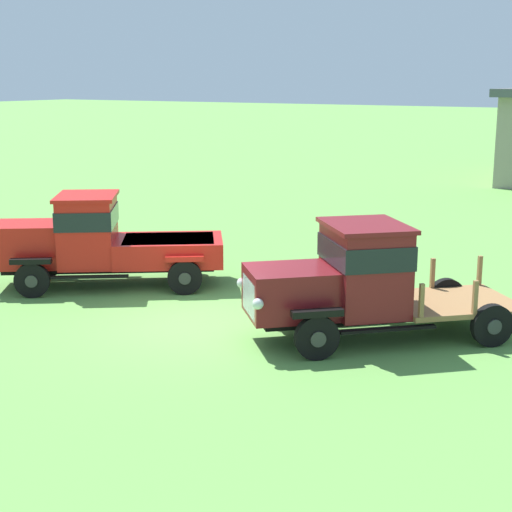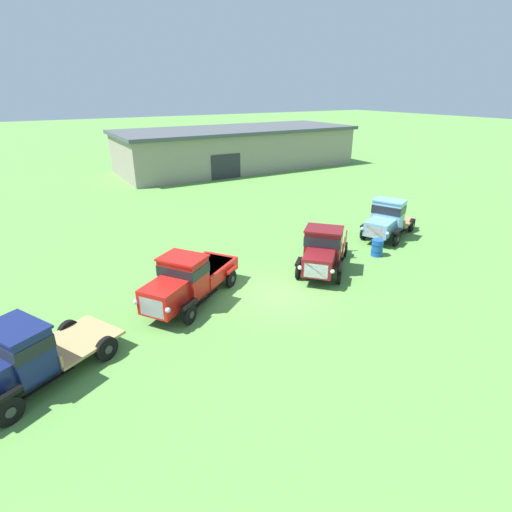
{
  "view_description": "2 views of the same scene",
  "coord_description": "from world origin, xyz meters",
  "px_view_note": "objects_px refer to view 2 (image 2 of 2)",
  "views": [
    {
      "loc": [
        8.81,
        -12.41,
        4.86
      ],
      "look_at": [
        0.18,
        2.09,
        1.0
      ],
      "focal_mm": 55.0,
      "sensor_mm": 36.0,
      "label": 1
    },
    {
      "loc": [
        -8.82,
        -13.04,
        8.41
      ],
      "look_at": [
        0.18,
        2.09,
        1.0
      ],
      "focal_mm": 28.0,
      "sensor_mm": 36.0,
      "label": 2
    }
  ],
  "objects_px": {
    "farm_shed": "(237,148)",
    "vintage_truck_far_side": "(387,219)",
    "oil_drum_beside_row": "(377,248)",
    "vintage_truck_second_in_line": "(188,279)",
    "vintage_truck_foreground_near": "(16,359)",
    "vintage_truck_midrow_center": "(322,250)"
  },
  "relations": [
    {
      "from": "vintage_truck_second_in_line",
      "to": "vintage_truck_foreground_near",
      "type": "bearing_deg",
      "value": -158.57
    },
    {
      "from": "vintage_truck_far_side",
      "to": "oil_drum_beside_row",
      "type": "height_order",
      "value": "vintage_truck_far_side"
    },
    {
      "from": "vintage_truck_midrow_center",
      "to": "vintage_truck_far_side",
      "type": "height_order",
      "value": "vintage_truck_far_side"
    },
    {
      "from": "vintage_truck_foreground_near",
      "to": "vintage_truck_midrow_center",
      "type": "xyz_separation_m",
      "value": [
        13.09,
        1.97,
        0.05
      ]
    },
    {
      "from": "vintage_truck_far_side",
      "to": "vintage_truck_second_in_line",
      "type": "bearing_deg",
      "value": -174.25
    },
    {
      "from": "farm_shed",
      "to": "oil_drum_beside_row",
      "type": "bearing_deg",
      "value": -102.38
    },
    {
      "from": "vintage_truck_second_in_line",
      "to": "vintage_truck_far_side",
      "type": "xyz_separation_m",
      "value": [
        13.18,
        1.33,
        0.08
      ]
    },
    {
      "from": "vintage_truck_second_in_line",
      "to": "vintage_truck_far_side",
      "type": "distance_m",
      "value": 13.25
    },
    {
      "from": "vintage_truck_foreground_near",
      "to": "oil_drum_beside_row",
      "type": "distance_m",
      "value": 17.16
    },
    {
      "from": "farm_shed",
      "to": "vintage_truck_foreground_near",
      "type": "height_order",
      "value": "farm_shed"
    },
    {
      "from": "farm_shed",
      "to": "oil_drum_beside_row",
      "type": "xyz_separation_m",
      "value": [
        -5.93,
        -27.01,
        -1.74
      ]
    },
    {
      "from": "farm_shed",
      "to": "vintage_truck_second_in_line",
      "type": "bearing_deg",
      "value": -121.99
    },
    {
      "from": "farm_shed",
      "to": "vintage_truck_midrow_center",
      "type": "distance_m",
      "value": 28.87
    },
    {
      "from": "farm_shed",
      "to": "vintage_truck_second_in_line",
      "type": "distance_m",
      "value": 31.37
    },
    {
      "from": "vintage_truck_midrow_center",
      "to": "vintage_truck_foreground_near",
      "type": "bearing_deg",
      "value": -171.43
    },
    {
      "from": "vintage_truck_foreground_near",
      "to": "farm_shed",
      "type": "bearing_deg",
      "value": 51.72
    },
    {
      "from": "vintage_truck_second_in_line",
      "to": "vintage_truck_far_side",
      "type": "height_order",
      "value": "vintage_truck_far_side"
    },
    {
      "from": "vintage_truck_far_side",
      "to": "oil_drum_beside_row",
      "type": "relative_size",
      "value": 5.74
    },
    {
      "from": "vintage_truck_second_in_line",
      "to": "oil_drum_beside_row",
      "type": "height_order",
      "value": "vintage_truck_second_in_line"
    },
    {
      "from": "vintage_truck_second_in_line",
      "to": "oil_drum_beside_row",
      "type": "xyz_separation_m",
      "value": [
        10.68,
        -0.42,
        -0.63
      ]
    },
    {
      "from": "vintage_truck_foreground_near",
      "to": "oil_drum_beside_row",
      "type": "xyz_separation_m",
      "value": [
        17.03,
        2.07,
        -0.65
      ]
    },
    {
      "from": "farm_shed",
      "to": "vintage_truck_far_side",
      "type": "height_order",
      "value": "farm_shed"
    }
  ]
}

